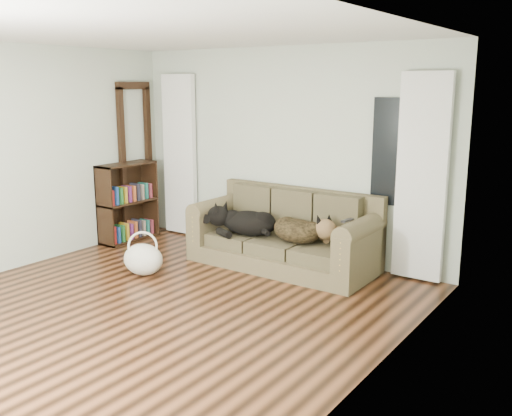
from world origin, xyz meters
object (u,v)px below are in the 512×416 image
Objects in this scene: sofa at (282,230)px; dog_black_lab at (246,224)px; bookshelf at (128,205)px; tote_bag at (143,261)px; dog_shepherd at (300,230)px.

sofa reaches higher than dog_black_lab.
sofa is 2.05× the size of bookshelf.
sofa is 1.66m from tote_bag.
bookshelf reaches higher than sofa.
dog_black_lab is (-0.46, -0.10, 0.03)m from sofa.
dog_shepherd is at bearing -7.96° from sofa.
tote_bag is 1.62m from bookshelf.
bookshelf is at bearing 20.74° from dog_shepherd.
dog_black_lab is 1.31m from tote_bag.
sofa is at bearing 8.97° from dog_shepherd.
sofa is 3.18× the size of dog_black_lab.
dog_shepherd is at bearing -0.23° from bookshelf.
dog_black_lab is at bearing -0.79° from bookshelf.
bookshelf reaches higher than tote_bag.
sofa is 4.47× the size of tote_bag.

